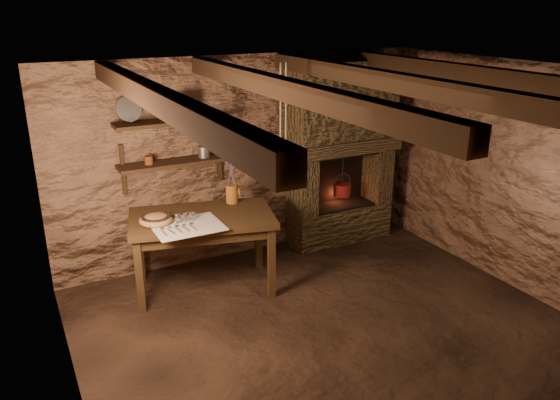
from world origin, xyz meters
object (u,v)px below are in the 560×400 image
work_table (203,250)px  iron_stockpot (182,109)px  red_pot (342,189)px  stoneware_jug (232,185)px  wooden_bowl (156,220)px

work_table → iron_stockpot: bearing=102.2°
work_table → red_pot: bearing=25.2°
work_table → stoneware_jug: 0.77m
work_table → red_pot: (2.02, 0.40, 0.25)m
work_table → stoneware_jug: size_ratio=3.49×
stoneware_jug → work_table: bearing=-152.6°
work_table → iron_stockpot: size_ratio=6.10×
wooden_bowl → red_pot: red_pot is taller
work_table → stoneware_jug: (0.44, 0.22, 0.59)m
iron_stockpot → red_pot: 2.32m
work_table → wooden_bowl: 0.65m
stoneware_jug → iron_stockpot: bearing=145.1°
stoneware_jug → red_pot: 1.63m
iron_stockpot → red_pot: size_ratio=0.50×
iron_stockpot → work_table: bearing=-91.7°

